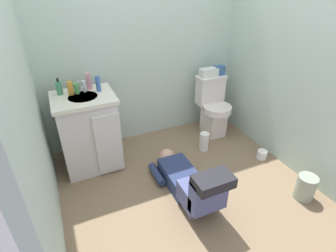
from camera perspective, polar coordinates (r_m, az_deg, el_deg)
ground_plane at (r=2.82m, az=2.72°, el=-11.66°), size 2.84×2.99×0.04m
wall_back at (r=3.12m, az=-5.62°, el=17.96°), size 2.50×0.08×2.40m
wall_left at (r=1.98m, az=-29.59°, el=6.75°), size 0.08×1.99×2.40m
wall_right at (r=2.94m, az=25.73°, el=14.43°), size 0.08×1.99×2.40m
toilet at (r=3.43m, az=9.62°, el=4.11°), size 0.36×0.46×0.75m
vanity_cabinet at (r=2.88m, az=-16.57°, el=-1.10°), size 0.60×0.53×0.82m
faucet at (r=2.82m, az=-18.47°, el=8.16°), size 0.02×0.02×0.10m
person_plumber at (r=2.52m, az=4.49°, el=-11.76°), size 0.39×1.06×0.52m
tissue_box at (r=3.32m, az=8.74°, el=11.33°), size 0.22×0.11×0.10m
toiletry_bag at (r=3.39m, az=10.95°, el=11.67°), size 0.12×0.09×0.11m
soap_dispenser at (r=2.79m, az=-22.33°, el=7.57°), size 0.06×0.06×0.17m
bottle_amber at (r=2.75m, az=-20.22°, el=7.63°), size 0.05×0.05×0.13m
bottle_green at (r=2.76m, az=-19.05°, el=7.59°), size 0.05×0.05×0.10m
bottle_clear at (r=2.78m, az=-17.59°, el=8.14°), size 0.04×0.04×0.11m
bottle_pink at (r=2.83m, az=-16.68°, el=9.21°), size 0.05×0.05×0.17m
bottle_blue at (r=2.75m, az=-14.77°, el=8.79°), size 0.05×0.05×0.16m
trash_can at (r=2.84m, az=27.42°, el=-11.61°), size 0.18×0.18×0.25m
paper_towel_roll at (r=3.18m, az=7.74°, el=-3.31°), size 0.11×0.11×0.22m
toilet_paper_roll at (r=3.23m, az=19.51°, el=-5.79°), size 0.11×0.11×0.10m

